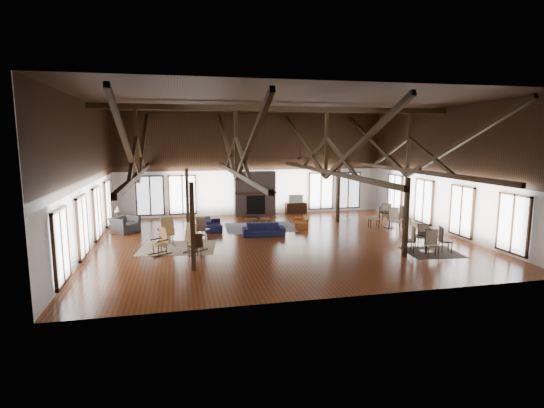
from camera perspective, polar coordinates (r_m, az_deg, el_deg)
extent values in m
plane|color=#642E15|center=(18.93, 1.33, -4.96)|extent=(16.00, 16.00, 0.00)
cube|color=black|center=(18.46, 1.40, 13.45)|extent=(16.00, 14.00, 0.02)
cube|color=silver|center=(25.29, -2.48, 5.36)|extent=(16.00, 0.02, 6.00)
cube|color=silver|center=(11.82, 9.57, 1.43)|extent=(16.00, 0.02, 6.00)
cube|color=silver|center=(18.26, -23.84, 3.34)|extent=(0.02, 14.00, 6.00)
cube|color=silver|center=(21.81, 22.28, 4.19)|extent=(0.02, 14.00, 6.00)
cube|color=black|center=(18.44, 1.40, 12.68)|extent=(15.60, 0.18, 0.22)
cube|color=black|center=(17.98, -17.58, 3.76)|extent=(0.16, 13.70, 0.18)
cube|color=black|center=(17.92, -17.78, 8.07)|extent=(0.14, 0.14, 2.70)
cube|color=black|center=(21.41, -16.94, 7.81)|extent=(0.15, 7.07, 3.12)
cube|color=black|center=(14.44, -18.97, 7.46)|extent=(0.15, 7.07, 3.12)
cube|color=black|center=(18.08, -4.82, 4.16)|extent=(0.16, 13.70, 0.18)
cube|color=black|center=(18.02, -4.87, 8.45)|extent=(0.14, 0.14, 2.70)
cube|color=black|center=(21.49, -6.14, 8.13)|extent=(0.15, 7.07, 3.12)
cube|color=black|center=(14.56, -2.98, 7.92)|extent=(0.15, 7.07, 3.12)
cube|color=black|center=(19.03, 7.24, 4.35)|extent=(0.16, 13.70, 0.18)
cube|color=black|center=(18.98, 7.31, 8.42)|extent=(0.14, 0.14, 2.70)
cube|color=black|center=(22.30, 4.23, 8.18)|extent=(0.15, 7.07, 3.12)
cube|color=black|center=(15.73, 11.67, 7.81)|extent=(0.15, 7.07, 3.12)
cube|color=black|center=(20.73, 17.73, 4.36)|extent=(0.16, 13.70, 0.18)
cube|color=black|center=(20.68, 17.90, 8.09)|extent=(0.14, 0.14, 2.70)
cube|color=black|center=(23.77, 13.59, 7.99)|extent=(0.15, 7.07, 3.12)
cube|color=black|center=(17.75, 23.63, 7.35)|extent=(0.15, 7.07, 3.12)
cube|color=black|center=(14.66, -10.64, -3.04)|extent=(0.16, 0.16, 3.05)
cube|color=black|center=(16.91, 17.58, -1.74)|extent=(0.16, 0.16, 3.05)
cube|color=black|center=(21.56, -11.31, 0.68)|extent=(0.16, 0.16, 3.05)
cube|color=black|center=(23.15, 8.90, 1.29)|extent=(0.16, 0.16, 3.05)
cube|color=#66574E|center=(25.13, -2.32, 1.45)|extent=(2.40, 0.62, 2.60)
cube|color=black|center=(24.91, -2.18, -0.12)|extent=(1.10, 0.06, 1.10)
cube|color=black|center=(24.85, -2.21, 1.49)|extent=(2.50, 0.20, 0.12)
cylinder|color=black|center=(17.57, 3.77, 7.31)|extent=(0.04, 0.04, 0.70)
cylinder|color=black|center=(17.58, 3.75, 6.17)|extent=(0.20, 0.20, 0.10)
cube|color=black|center=(17.71, 5.16, 6.17)|extent=(0.70, 0.12, 0.02)
cube|color=black|center=(18.01, 3.35, 6.24)|extent=(0.12, 0.70, 0.02)
cube|color=black|center=(17.46, 2.33, 6.17)|extent=(0.70, 0.12, 0.02)
cube|color=black|center=(17.15, 4.18, 6.10)|extent=(0.12, 0.70, 0.02)
imported|color=#16193D|center=(19.84, -1.14, -3.47)|extent=(1.99, 0.87, 0.57)
imported|color=#15153A|center=(21.32, -7.87, -2.70)|extent=(1.99, 0.83, 0.58)
imported|color=#9C531E|center=(21.92, 3.96, -2.41)|extent=(1.84, 1.10, 0.50)
cube|color=brown|center=(21.48, -1.90, -2.07)|extent=(1.31, 0.71, 0.06)
cube|color=brown|center=(21.23, -3.21, -2.87)|extent=(0.06, 0.06, 0.43)
cube|color=brown|center=(21.64, -3.39, -2.66)|extent=(0.06, 0.06, 0.43)
cube|color=brown|center=(21.43, -0.39, -2.75)|extent=(0.06, 0.06, 0.43)
cube|color=brown|center=(21.83, -0.62, -2.54)|extent=(0.06, 0.06, 0.43)
imported|color=#B2B2B2|center=(21.41, -1.88, -1.75)|extent=(0.25, 0.25, 0.20)
imported|color=#323235|center=(21.70, -19.17, -2.65)|extent=(1.54, 1.55, 0.76)
cube|color=black|center=(22.57, -19.96, -2.47)|extent=(0.45, 0.45, 0.61)
cylinder|color=black|center=(22.48, -20.02, -1.26)|extent=(0.08, 0.08, 0.36)
cone|color=beige|center=(22.44, -20.05, -0.65)|extent=(0.32, 0.32, 0.26)
cube|color=olive|center=(18.63, -14.05, -3.96)|extent=(0.67, 0.66, 0.06)
cube|color=olive|center=(18.33, -13.86, -2.99)|extent=(0.57, 0.37, 0.77)
cube|color=black|center=(18.67, -14.65, -5.35)|extent=(0.36, 0.92, 0.06)
cube|color=black|center=(18.80, -13.34, -5.21)|extent=(0.36, 0.92, 0.06)
cube|color=olive|center=(17.34, -10.28, -4.81)|extent=(0.73, 0.73, 0.05)
cube|color=olive|center=(17.09, -10.85, -3.79)|extent=(0.52, 0.51, 0.76)
cube|color=black|center=(17.59, -10.78, -6.09)|extent=(0.69, 0.71, 0.05)
cube|color=black|center=(17.31, -9.70, -6.30)|extent=(0.69, 0.71, 0.05)
cube|color=olive|center=(17.19, -14.86, -5.25)|extent=(0.63, 0.64, 0.05)
cube|color=olive|center=(17.22, -14.28, -4.09)|extent=(0.41, 0.49, 0.68)
cube|color=black|center=(17.12, -14.47, -6.63)|extent=(0.73, 0.49, 0.05)
cube|color=black|center=(17.45, -15.14, -6.37)|extent=(0.73, 0.49, 0.05)
cube|color=black|center=(19.11, -9.18, -3.42)|extent=(0.64, 0.64, 0.05)
cube|color=black|center=(18.88, -9.55, -2.66)|extent=(0.40, 0.31, 0.60)
cylinder|color=black|center=(19.17, -9.17, -4.14)|extent=(0.04, 0.04, 0.49)
cube|color=black|center=(16.46, -10.29, -5.64)|extent=(0.52, 0.52, 0.05)
cube|color=black|center=(16.23, -10.07, -4.89)|extent=(0.39, 0.17, 0.53)
cylinder|color=black|center=(16.51, -10.27, -6.37)|extent=(0.03, 0.03, 0.43)
cylinder|color=black|center=(18.02, 20.14, -3.87)|extent=(0.84, 0.84, 0.04)
cylinder|color=black|center=(18.10, 20.08, -4.94)|extent=(0.10, 0.10, 0.70)
cylinder|color=black|center=(18.18, 20.03, -6.01)|extent=(0.51, 0.51, 0.04)
cylinder|color=black|center=(22.40, 15.55, -1.09)|extent=(0.92, 0.92, 0.04)
cylinder|color=black|center=(22.46, 15.51, -2.05)|extent=(0.10, 0.10, 0.77)
cylinder|color=black|center=(22.54, 15.48, -3.01)|extent=(0.55, 0.55, 0.04)
imported|color=#B2B2B2|center=(17.90, 20.15, -3.73)|extent=(0.14, 0.14, 0.10)
imported|color=#B2B2B2|center=(22.39, 15.48, -0.91)|extent=(0.15, 0.15, 0.10)
cube|color=black|center=(25.91, 3.22, -0.52)|extent=(1.28, 0.48, 0.64)
imported|color=#B2B2B2|center=(25.82, 3.18, 0.73)|extent=(0.87, 0.12, 0.50)
cube|color=tan|center=(18.16, -12.56, -5.74)|extent=(3.37, 2.81, 0.01)
cube|color=#171D40|center=(21.72, -1.59, -3.16)|extent=(3.58, 2.75, 0.01)
cube|color=black|center=(18.19, 20.69, -6.08)|extent=(2.23, 2.07, 0.01)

